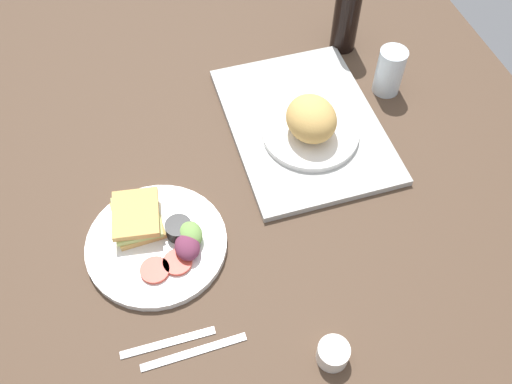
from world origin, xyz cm
name	(u,v)px	position (x,y,z in cm)	size (l,w,h in cm)	color
ground_plane	(240,203)	(0.00, 0.00, -1.50)	(190.00, 150.00, 3.00)	#4C3828
serving_tray	(304,124)	(-15.23, 19.71, 0.80)	(45.00, 33.00, 1.60)	#B2B2AD
bread_plate_near	(311,124)	(-10.93, 19.51, 5.47)	(21.63, 21.63, 9.93)	white
plate_with_salad	(157,238)	(5.43, -18.25, 1.74)	(27.67, 27.67, 5.40)	white
drinking_glass	(390,71)	(-20.81, 42.79, 5.82)	(6.51, 6.51, 11.65)	silver
soda_bottle	(346,17)	(-38.55, 38.70, 9.25)	(6.40, 6.40, 18.51)	black
espresso_cup	(333,354)	(37.02, 6.07, 2.00)	(5.60, 5.60, 4.00)	silver
fork	(168,342)	(26.09, -20.67, 0.25)	(17.00, 1.40, 0.50)	#B7B7BC
knife	(194,352)	(29.09, -16.67, 0.25)	(19.00, 1.40, 0.50)	#B7B7BC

